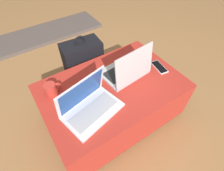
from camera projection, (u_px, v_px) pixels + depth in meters
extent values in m
plane|color=#9E7042|center=(112.00, 115.00, 1.55)|extent=(14.00, 14.00, 0.00)
cube|color=maroon|center=(112.00, 113.00, 1.53)|extent=(0.98, 0.65, 0.05)
cube|color=#B22D23|center=(112.00, 100.00, 1.38)|extent=(1.02, 0.67, 0.34)
cube|color=silver|center=(93.00, 112.00, 1.10)|extent=(0.40, 0.30, 0.02)
cube|color=#B2B2B7|center=(94.00, 111.00, 1.09)|extent=(0.33, 0.19, 0.00)
cube|color=silver|center=(81.00, 92.00, 1.05)|extent=(0.36, 0.13, 0.22)
cube|color=#1E4799|center=(82.00, 92.00, 1.05)|extent=(0.32, 0.11, 0.20)
cube|color=silver|center=(123.00, 72.00, 1.34)|extent=(0.35, 0.28, 0.02)
cube|color=#232328|center=(123.00, 70.00, 1.34)|extent=(0.30, 0.16, 0.00)
cube|color=silver|center=(135.00, 66.00, 1.18)|extent=(0.33, 0.07, 0.25)
cube|color=green|center=(134.00, 66.00, 1.19)|extent=(0.30, 0.06, 0.22)
cube|color=white|center=(159.00, 67.00, 1.38)|extent=(0.09, 0.16, 0.01)
cube|color=black|center=(159.00, 67.00, 1.38)|extent=(0.08, 0.15, 0.00)
cube|color=black|center=(84.00, 65.00, 1.65)|extent=(0.36, 0.22, 0.47)
cube|color=black|center=(80.00, 65.00, 1.78)|extent=(0.28, 0.09, 0.21)
torus|color=black|center=(80.00, 41.00, 1.45)|extent=(0.10, 0.02, 0.10)
cylinder|color=red|center=(51.00, 89.00, 1.17)|extent=(0.08, 0.08, 0.09)
torus|color=red|center=(57.00, 87.00, 1.19)|extent=(0.07, 0.01, 0.07)
cube|color=#564C47|center=(49.00, 32.00, 2.41)|extent=(1.40, 0.50, 0.04)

